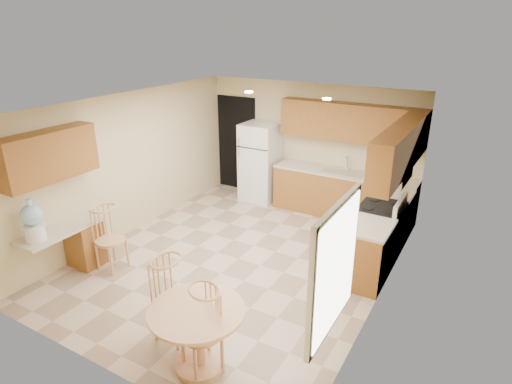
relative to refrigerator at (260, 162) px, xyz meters
The scene contains 30 objects.
floor 2.71m from the refrigerator, 68.40° to the right, with size 5.50×5.50×0.00m, color #C3A78D.
ceiling 3.07m from the refrigerator, 68.40° to the right, with size 4.50×5.50×0.02m, color white.
wall_back 1.10m from the refrigerator, 20.23° to the left, with size 4.50×0.02×2.50m, color #C9B587.
wall_front 5.25m from the refrigerator, 79.55° to the right, with size 4.50×0.02×2.50m, color #C9B587.
wall_left 2.76m from the refrigerator, 118.44° to the right, with size 0.02×5.50×2.50m, color #C9B587.
wall_right 4.02m from the refrigerator, 36.87° to the right, with size 0.02×5.50×2.50m, color #C9B587.
doorway 0.90m from the refrigerator, 157.27° to the left, with size 0.90×0.02×2.10m, color black.
base_cab_back 1.87m from the refrigerator, ahead, with size 2.75×0.60×0.87m, color #9D6328.
counter_back 1.83m from the refrigerator, ahead, with size 2.75×0.63×0.04m, color beige.
base_cab_right_a 2.98m from the refrigerator, 10.64° to the right, with size 0.60×0.59×0.87m, color #9D6328.
counter_right_a 2.95m from the refrigerator, 10.64° to the right, with size 0.63×0.59×0.04m, color beige.
base_cab_right_b 3.54m from the refrigerator, 34.59° to the right, with size 0.60×0.80×0.87m, color #9D6328.
counter_right_b 3.52m from the refrigerator, 34.59° to the right, with size 0.63×0.80×0.04m, color beige.
upper_cab_back 2.10m from the refrigerator, ahead, with size 2.75×0.33×0.70m, color #9D6328.
upper_cab_right 3.42m from the refrigerator, 21.41° to the right, with size 0.33×2.42×0.70m, color #9D6328.
upper_cab_left 4.28m from the refrigerator, 105.84° to the right, with size 0.33×1.40×0.70m, color #9D6328.
sink 1.80m from the refrigerator, ahead, with size 0.78×0.44×0.01m, color silver.
range_hood 3.25m from the refrigerator, 22.46° to the right, with size 0.50×0.76×0.14m, color silver.
desk_pedestal 3.89m from the refrigerator, 105.76° to the right, with size 0.48×0.42×0.72m, color #9D6328.
desk_top 4.23m from the refrigerator, 104.36° to the right, with size 0.50×1.20×0.04m, color beige.
window 5.35m from the refrigerator, 53.21° to the right, with size 0.06×1.12×1.30m.
can_light_a 2.09m from the refrigerator, 69.44° to the right, with size 0.14×0.14×0.02m, color white.
can_light_b 2.76m from the refrigerator, 32.96° to the right, with size 0.14×0.14×0.02m, color white.
refrigerator is the anchor object (origin of this frame).
stove 3.14m from the refrigerator, 22.99° to the right, with size 0.65×0.76×1.09m.
dining_table 4.96m from the refrigerator, 68.34° to the right, with size 1.04×1.04×0.77m.
chair_table_a 4.63m from the refrigerator, 74.00° to the right, with size 0.47×0.60×1.05m.
chair_table_b 5.06m from the refrigerator, 68.23° to the right, with size 0.44×0.50×1.00m.
chair_desk 3.75m from the refrigerator, 99.22° to the right, with size 0.44×0.57×1.00m.
water_crock 4.59m from the refrigerator, 103.23° to the right, with size 0.29×0.29×0.61m.
Camera 1 is at (3.28, -5.11, 3.58)m, focal length 30.00 mm.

